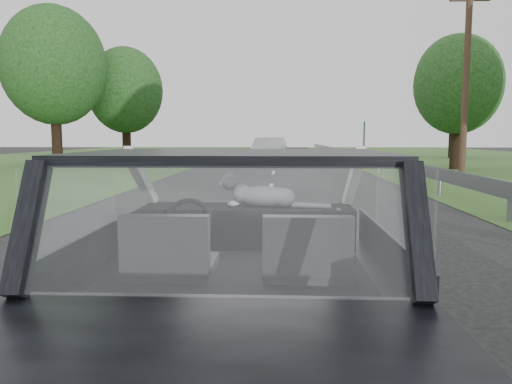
# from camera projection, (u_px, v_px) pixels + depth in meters

# --- Properties ---
(ground) EXTENTS (140.00, 140.00, 0.00)m
(ground) POSITION_uv_depth(u_px,v_px,m) (242.00, 370.00, 3.28)
(ground) COLOR #3E3E40
(ground) RESTS_ON ground
(subject_car) EXTENTS (1.80, 4.00, 1.45)m
(subject_car) POSITION_uv_depth(u_px,v_px,m) (241.00, 262.00, 3.20)
(subject_car) COLOR black
(subject_car) RESTS_ON ground
(dashboard) EXTENTS (1.58, 0.45, 0.30)m
(dashboard) POSITION_uv_depth(u_px,v_px,m) (247.00, 226.00, 3.80)
(dashboard) COLOR black
(dashboard) RESTS_ON subject_car
(driver_seat) EXTENTS (0.50, 0.72, 0.42)m
(driver_seat) POSITION_uv_depth(u_px,v_px,m) (169.00, 248.00, 2.91)
(driver_seat) COLOR #25262D
(driver_seat) RESTS_ON subject_car
(passenger_seat) EXTENTS (0.50, 0.72, 0.42)m
(passenger_seat) POSITION_uv_depth(u_px,v_px,m) (307.00, 249.00, 2.87)
(passenger_seat) COLOR #25262D
(passenger_seat) RESTS_ON subject_car
(steering_wheel) EXTENTS (0.36, 0.36, 0.04)m
(steering_wheel) POSITION_uv_depth(u_px,v_px,m) (188.00, 223.00, 3.52)
(steering_wheel) COLOR black
(steering_wheel) RESTS_ON dashboard
(cat) EXTENTS (0.62, 0.26, 0.27)m
(cat) POSITION_uv_depth(u_px,v_px,m) (265.00, 195.00, 3.75)
(cat) COLOR gray
(cat) RESTS_ON dashboard
(guardrail) EXTENTS (0.05, 90.00, 0.32)m
(guardrail) POSITION_uv_depth(u_px,v_px,m) (435.00, 173.00, 12.94)
(guardrail) COLOR gray
(guardrail) RESTS_ON ground
(other_car) EXTENTS (2.23, 4.68, 1.49)m
(other_car) POSITION_uv_depth(u_px,v_px,m) (269.00, 151.00, 27.48)
(other_car) COLOR #AAABAE
(other_car) RESTS_ON ground
(highway_sign) EXTENTS (0.23, 0.96, 2.40)m
(highway_sign) POSITION_uv_depth(u_px,v_px,m) (364.00, 142.00, 28.60)
(highway_sign) COLOR #106E2F
(highway_sign) RESTS_ON ground
(utility_pole) EXTENTS (0.30, 0.30, 7.13)m
(utility_pole) POSITION_uv_depth(u_px,v_px,m) (466.00, 81.00, 18.18)
(utility_pole) COLOR brown
(utility_pole) RESTS_ON ground
(tree_2) EXTENTS (4.79, 4.79, 6.05)m
(tree_2) POSITION_uv_depth(u_px,v_px,m) (457.00, 104.00, 23.14)
(tree_2) COLOR #15360D
(tree_2) RESTS_ON ground
(tree_3) EXTENTS (7.13, 7.13, 8.47)m
(tree_3) POSITION_uv_depth(u_px,v_px,m) (454.00, 99.00, 35.55)
(tree_3) COLOR #15360D
(tree_3) RESTS_ON ground
(tree_5) EXTENTS (5.97, 5.97, 7.81)m
(tree_5) POSITION_uv_depth(u_px,v_px,m) (55.00, 89.00, 25.09)
(tree_5) COLOR #15360D
(tree_5) RESTS_ON ground
(tree_6) EXTENTS (5.28, 5.28, 6.38)m
(tree_6) POSITION_uv_depth(u_px,v_px,m) (126.00, 107.00, 28.33)
(tree_6) COLOR #15360D
(tree_6) RESTS_ON ground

